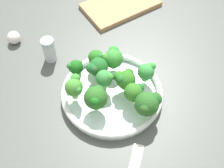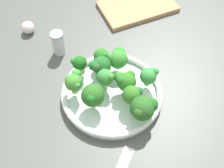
{
  "view_description": "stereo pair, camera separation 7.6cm",
  "coord_description": "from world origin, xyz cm",
  "px_view_note": "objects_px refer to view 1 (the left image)",
  "views": [
    {
      "loc": [
        9.3,
        50.26,
        72.3
      ],
      "look_at": [
        0.75,
        2.79,
        6.24
      ],
      "focal_mm": 48.38,
      "sensor_mm": 36.0,
      "label": 1
    },
    {
      "loc": [
        1.77,
        51.01,
        72.3
      ],
      "look_at": [
        0.75,
        2.79,
        6.24
      ],
      "focal_mm": 48.38,
      "sensor_mm": 36.0,
      "label": 2
    }
  ],
  "objects_px": {
    "broccoli_floret_5": "(97,68)",
    "broccoli_floret_8": "(134,93)",
    "broccoli_floret_1": "(113,58)",
    "broccoli_floret_4": "(125,79)",
    "broccoli_floret_10": "(76,68)",
    "broccoli_floret_2": "(96,98)",
    "garlic_bulb": "(14,38)",
    "bowl": "(112,94)",
    "broccoli_floret_0": "(97,58)",
    "broccoli_floret_7": "(147,71)",
    "broccoli_floret_3": "(105,78)",
    "broccoli_floret_6": "(74,87)",
    "broccoli_floret_9": "(148,104)",
    "pepper_shaker": "(49,50)",
    "cutting_board": "(121,5)"
  },
  "relations": [
    {
      "from": "broccoli_floret_5",
      "to": "broccoli_floret_8",
      "type": "bearing_deg",
      "value": 131.35
    },
    {
      "from": "broccoli_floret_1",
      "to": "broccoli_floret_5",
      "type": "bearing_deg",
      "value": 32.01
    },
    {
      "from": "broccoli_floret_4",
      "to": "broccoli_floret_10",
      "type": "height_order",
      "value": "same"
    },
    {
      "from": "broccoli_floret_1",
      "to": "broccoli_floret_2",
      "type": "distance_m",
      "value": 0.15
    },
    {
      "from": "broccoli_floret_4",
      "to": "garlic_bulb",
      "type": "height_order",
      "value": "broccoli_floret_4"
    },
    {
      "from": "bowl",
      "to": "broccoli_floret_4",
      "type": "distance_m",
      "value": 0.06
    },
    {
      "from": "broccoli_floret_0",
      "to": "broccoli_floret_1",
      "type": "xyz_separation_m",
      "value": [
        -0.05,
        0.01,
        0.0
      ]
    },
    {
      "from": "broccoli_floret_7",
      "to": "garlic_bulb",
      "type": "height_order",
      "value": "broccoli_floret_7"
    },
    {
      "from": "broccoli_floret_3",
      "to": "broccoli_floret_10",
      "type": "distance_m",
      "value": 0.09
    },
    {
      "from": "broccoli_floret_6",
      "to": "broccoli_floret_10",
      "type": "xyz_separation_m",
      "value": [
        -0.01,
        -0.07,
        -0.01
      ]
    },
    {
      "from": "garlic_bulb",
      "to": "broccoli_floret_9",
      "type": "bearing_deg",
      "value": 134.76
    },
    {
      "from": "broccoli_floret_0",
      "to": "garlic_bulb",
      "type": "xyz_separation_m",
      "value": [
        0.25,
        -0.17,
        -0.04
      ]
    },
    {
      "from": "broccoli_floret_1",
      "to": "broccoli_floret_8",
      "type": "xyz_separation_m",
      "value": [
        -0.03,
        0.13,
        -0.0
      ]
    },
    {
      "from": "broccoli_floret_2",
      "to": "broccoli_floret_8",
      "type": "bearing_deg",
      "value": -178.6
    },
    {
      "from": "broccoli_floret_3",
      "to": "broccoli_floret_4",
      "type": "relative_size",
      "value": 1.0
    },
    {
      "from": "broccoli_floret_6",
      "to": "broccoli_floret_7",
      "type": "height_order",
      "value": "broccoli_floret_6"
    },
    {
      "from": "broccoli_floret_2",
      "to": "broccoli_floret_3",
      "type": "xyz_separation_m",
      "value": [
        -0.03,
        -0.06,
        -0.0
      ]
    },
    {
      "from": "broccoli_floret_5",
      "to": "broccoli_floret_9",
      "type": "bearing_deg",
      "value": 127.96
    },
    {
      "from": "broccoli_floret_2",
      "to": "broccoli_floret_8",
      "type": "xyz_separation_m",
      "value": [
        -0.1,
        -0.0,
        -0.01
      ]
    },
    {
      "from": "broccoli_floret_3",
      "to": "broccoli_floret_8",
      "type": "relative_size",
      "value": 1.01
    },
    {
      "from": "bowl",
      "to": "broccoli_floret_3",
      "type": "distance_m",
      "value": 0.06
    },
    {
      "from": "broccoli_floret_6",
      "to": "garlic_bulb",
      "type": "distance_m",
      "value": 0.33
    },
    {
      "from": "broccoli_floret_6",
      "to": "garlic_bulb",
      "type": "bearing_deg",
      "value": -57.22
    },
    {
      "from": "broccoli_floret_0",
      "to": "broccoli_floret_4",
      "type": "distance_m",
      "value": 0.11
    },
    {
      "from": "broccoli_floret_0",
      "to": "broccoli_floret_7",
      "type": "distance_m",
      "value": 0.15
    },
    {
      "from": "bowl",
      "to": "broccoli_floret_1",
      "type": "height_order",
      "value": "broccoli_floret_1"
    },
    {
      "from": "broccoli_floret_4",
      "to": "pepper_shaker",
      "type": "xyz_separation_m",
      "value": [
        0.2,
        -0.17,
        -0.03
      ]
    },
    {
      "from": "cutting_board",
      "to": "broccoli_floret_3",
      "type": "bearing_deg",
      "value": 72.15
    },
    {
      "from": "broccoli_floret_0",
      "to": "cutting_board",
      "type": "height_order",
      "value": "broccoli_floret_0"
    },
    {
      "from": "bowl",
      "to": "broccoli_floret_10",
      "type": "bearing_deg",
      "value": -36.9
    },
    {
      "from": "cutting_board",
      "to": "bowl",
      "type": "bearing_deg",
      "value": 75.28
    },
    {
      "from": "broccoli_floret_0",
      "to": "broccoli_floret_6",
      "type": "distance_m",
      "value": 0.12
    },
    {
      "from": "bowl",
      "to": "garlic_bulb",
      "type": "distance_m",
      "value": 0.39
    },
    {
      "from": "broccoli_floret_1",
      "to": "broccoli_floret_8",
      "type": "distance_m",
      "value": 0.13
    },
    {
      "from": "broccoli_floret_7",
      "to": "broccoli_floret_10",
      "type": "relative_size",
      "value": 0.94
    },
    {
      "from": "broccoli_floret_0",
      "to": "cutting_board",
      "type": "bearing_deg",
      "value": -114.28
    },
    {
      "from": "broccoli_floret_1",
      "to": "pepper_shaker",
      "type": "height_order",
      "value": "broccoli_floret_1"
    },
    {
      "from": "broccoli_floret_0",
      "to": "broccoli_floret_10",
      "type": "xyz_separation_m",
      "value": [
        0.06,
        0.03,
        0.0
      ]
    },
    {
      "from": "broccoli_floret_5",
      "to": "cutting_board",
      "type": "height_order",
      "value": "broccoli_floret_5"
    },
    {
      "from": "broccoli_floret_7",
      "to": "cutting_board",
      "type": "relative_size",
      "value": 0.22
    },
    {
      "from": "broccoli_floret_4",
      "to": "garlic_bulb",
      "type": "relative_size",
      "value": 1.45
    },
    {
      "from": "broccoli_floret_4",
      "to": "broccoli_floret_6",
      "type": "bearing_deg",
      "value": 2.42
    },
    {
      "from": "broccoli_floret_2",
      "to": "broccoli_floret_7",
      "type": "distance_m",
      "value": 0.17
    },
    {
      "from": "broccoli_floret_6",
      "to": "broccoli_floret_9",
      "type": "distance_m",
      "value": 0.2
    },
    {
      "from": "broccoli_floret_4",
      "to": "broccoli_floret_3",
      "type": "bearing_deg",
      "value": -12.33
    },
    {
      "from": "broccoli_floret_3",
      "to": "broccoli_floret_5",
      "type": "bearing_deg",
      "value": -67.84
    },
    {
      "from": "broccoli_floret_0",
      "to": "broccoli_floret_3",
      "type": "bearing_deg",
      "value": 97.2
    },
    {
      "from": "bowl",
      "to": "broccoli_floret_6",
      "type": "height_order",
      "value": "broccoli_floret_6"
    },
    {
      "from": "broccoli_floret_3",
      "to": "broccoli_floret_9",
      "type": "height_order",
      "value": "broccoli_floret_9"
    },
    {
      "from": "broccoli_floret_2",
      "to": "broccoli_floret_5",
      "type": "xyz_separation_m",
      "value": [
        -0.02,
        -0.1,
        -0.0
      ]
    }
  ]
}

